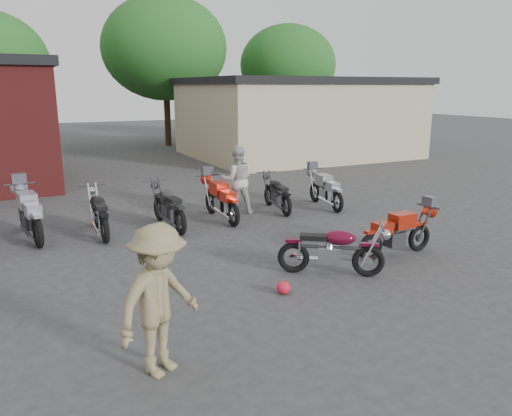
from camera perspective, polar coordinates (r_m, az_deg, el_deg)
name	(u,v)px	position (r m, az deg, el deg)	size (l,w,h in m)	color
ground	(320,290)	(8.62, 7.29, -9.29)	(90.00, 90.00, 0.00)	#323234
stucco_building	(296,120)	(25.21, 4.63, 10.00)	(10.00, 8.00, 3.50)	tan
tree_2	(165,68)	(29.81, -10.31, 15.49)	(7.04, 7.04, 8.80)	#144D1C
tree_3	(288,80)	(32.97, 3.63, 14.43)	(6.08, 6.08, 7.60)	#144D1C
vintage_motorcycle	(333,247)	(9.13, 8.80, -4.39)	(1.86, 0.61, 1.08)	#520A1E
sportbike	(398,231)	(10.44, 15.90, -2.52)	(1.83, 0.60, 1.06)	#A61E0D
helmet	(284,288)	(8.38, 3.17, -9.08)	(0.24, 0.24, 0.22)	red
person_light	(237,180)	(13.40, -2.16, 3.21)	(0.89, 0.69, 1.83)	#B8B8B3
person_tan	(159,300)	(6.01, -11.02, -10.33)	(1.19, 0.69, 1.85)	#857652
row_bike_1	(29,212)	(12.27, -24.49, -0.40)	(2.15, 0.71, 1.25)	#9595A3
row_bike_2	(99,211)	(12.05, -17.53, -0.28)	(1.97, 0.65, 1.14)	black
row_bike_3	(168,204)	(12.27, -10.01, 0.45)	(2.01, 0.66, 1.17)	#272629
row_bike_4	(221,198)	(12.83, -4.04, 1.18)	(1.99, 0.66, 1.16)	red
row_bike_5	(277,192)	(13.77, 2.40, 1.88)	(1.84, 0.61, 1.07)	black
row_bike_6	(325,188)	(14.32, 7.93, 2.28)	(1.89, 0.63, 1.10)	gray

